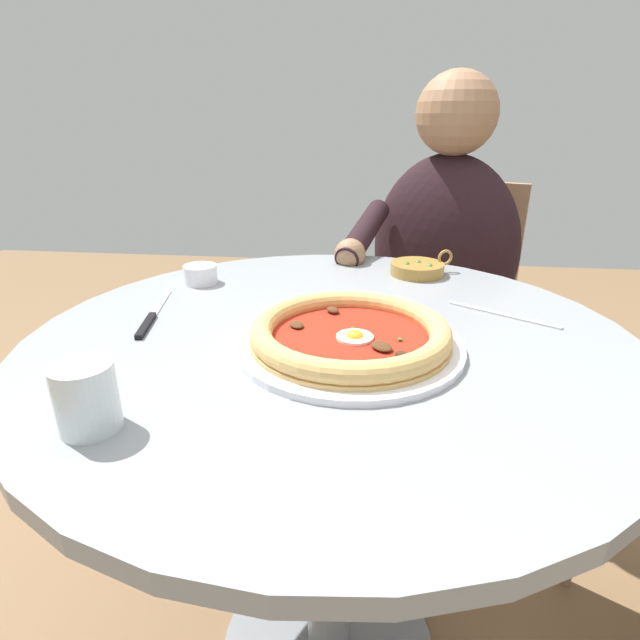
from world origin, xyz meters
name	(u,v)px	position (x,y,z in m)	size (l,w,h in m)	color
dining_table	(330,417)	(0.00, 0.00, 0.56)	(0.92, 0.92, 0.72)	gray
pizza_on_plate	(350,336)	(0.06, 0.03, 0.74)	(0.32, 0.32, 0.04)	white
water_glass	(87,402)	(0.28, -0.23, 0.75)	(0.06, 0.06, 0.08)	silver
steak_knife	(151,319)	(-0.01, -0.30, 0.72)	(0.22, 0.05, 0.01)	silver
ramekin_capers	(200,274)	(-0.21, -0.28, 0.74)	(0.06, 0.06, 0.04)	white
olive_pan	(418,268)	(-0.32, 0.15, 0.73)	(0.11, 0.13, 0.05)	olive
fork_utensil	(503,315)	(-0.10, 0.28, 0.72)	(0.11, 0.16, 0.00)	#BCBCC1
diner_person	(437,314)	(-0.63, 0.24, 0.51)	(0.47, 0.49, 1.13)	#282833
cafe_chair_diner	(450,298)	(-0.76, 0.29, 0.51)	(0.49, 0.49, 0.85)	#957050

